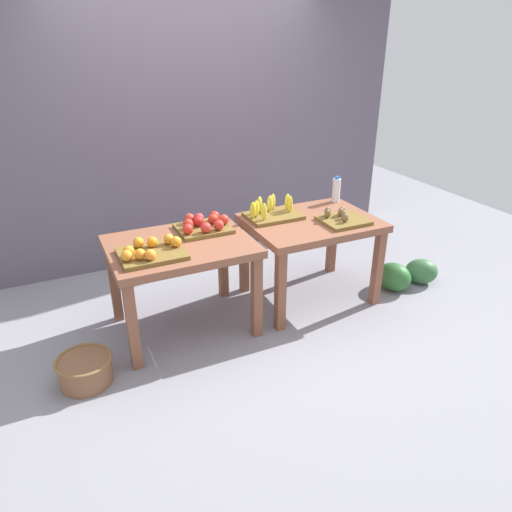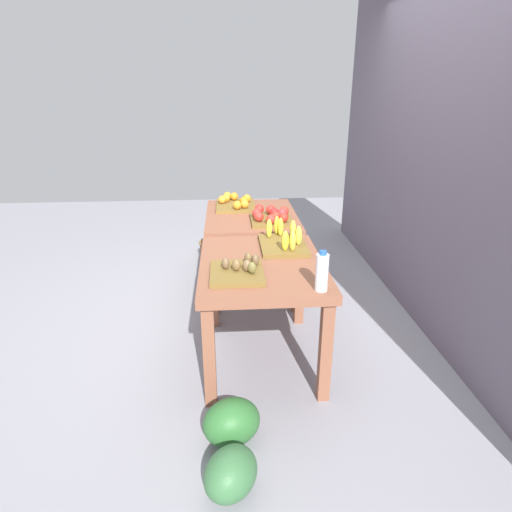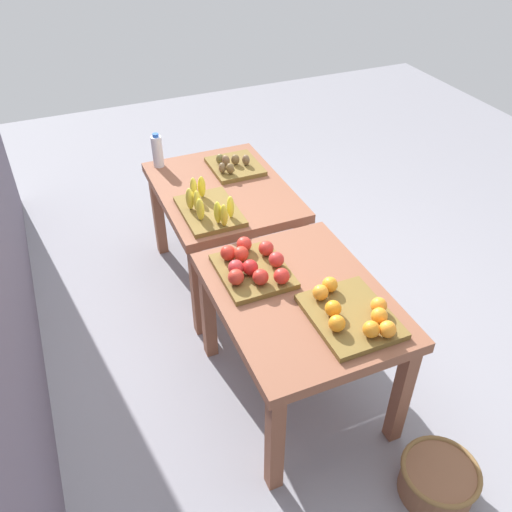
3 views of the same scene
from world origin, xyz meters
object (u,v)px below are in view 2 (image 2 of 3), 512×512
apple_bin (271,216)px  orange_bin (235,203)px  kiwi_bin (239,270)px  wicker_basket (216,249)px  display_table_right (262,277)px  banana_crate (284,241)px  watermelon_pile (231,443)px  water_bottle (322,272)px  display_table_left (251,225)px

apple_bin → orange_bin: bearing=-149.5°
kiwi_bin → wicker_basket: size_ratio=0.98×
display_table_right → orange_bin: orange_bin is taller
banana_crate → watermelon_pile: bearing=-19.1°
kiwi_bin → water_bottle: water_bottle is taller
watermelon_pile → wicker_basket: size_ratio=1.83×
orange_bin → apple_bin: apple_bin is taller
apple_bin → kiwi_bin: (1.07, -0.31, -0.02)m
kiwi_bin → watermelon_pile: bearing=-5.6°
water_bottle → wicker_basket: size_ratio=0.64×
water_bottle → watermelon_pile: water_bottle is taller
apple_bin → wicker_basket: 1.34m
display_table_right → display_table_left: bearing=180.0°
kiwi_bin → wicker_basket: kiwi_bin is taller
display_table_right → water_bottle: bearing=34.3°
orange_bin → apple_bin: (0.49, 0.29, 0.01)m
display_table_right → apple_bin: 0.90m
orange_bin → banana_crate: bearing=16.0°
water_bottle → watermelon_pile: 1.00m
water_bottle → apple_bin: bearing=-173.8°
display_table_right → orange_bin: (-1.37, -0.13, 0.14)m
apple_bin → water_bottle: (1.31, 0.14, 0.06)m
orange_bin → kiwi_bin: orange_bin is taller
display_table_right → apple_bin: size_ratio=2.51×
banana_crate → wicker_basket: 1.86m
banana_crate → water_bottle: bearing=9.2°
kiwi_bin → water_bottle: size_ratio=1.53×
apple_bin → display_table_right: bearing=-10.0°
water_bottle → wicker_basket: water_bottle is taller
kiwi_bin → watermelon_pile: (0.71, -0.07, -0.63)m
display_table_left → apple_bin: 0.32m
banana_crate → watermelon_pile: size_ratio=0.66×
watermelon_pile → wicker_basket: watermelon_pile is taller
apple_bin → watermelon_pile: apple_bin is taller
watermelon_pile → display_table_left: bearing=173.6°
apple_bin → display_table_left: bearing=-147.4°
orange_bin → water_bottle: bearing=13.4°
banana_crate → water_bottle: water_bottle is taller
display_table_right → water_bottle: (0.43, 0.30, 0.22)m
water_bottle → watermelon_pile: size_ratio=0.35×
watermelon_pile → wicker_basket: (-2.83, -0.12, -0.02)m
display_table_right → banana_crate: banana_crate is taller
watermelon_pile → display_table_right: bearing=166.0°
display_table_left → apple_bin: size_ratio=2.51×
apple_bin → banana_crate: 0.61m
orange_bin → watermelon_pile: size_ratio=0.68×
wicker_basket → kiwi_bin: bearing=5.3°
display_table_left → banana_crate: banana_crate is taller
orange_bin → wicker_basket: orange_bin is taller
display_table_right → watermelon_pile: (0.90, -0.23, -0.50)m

